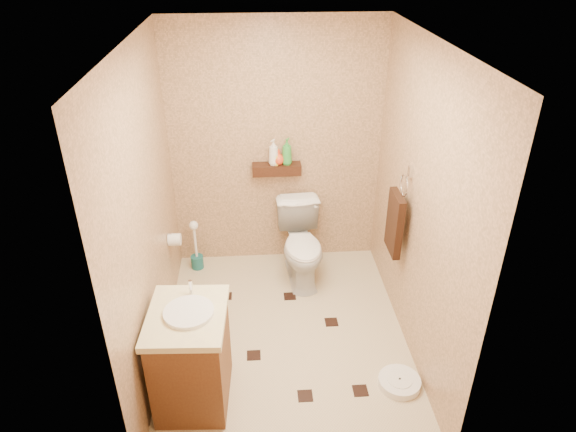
{
  "coord_description": "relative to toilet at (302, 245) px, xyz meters",
  "views": [
    {
      "loc": [
        -0.22,
        -3.27,
        3.01
      ],
      "look_at": [
        0.04,
        0.25,
        1.02
      ],
      "focal_mm": 32.0,
      "sensor_mm": 36.0,
      "label": 1
    }
  ],
  "objects": [
    {
      "name": "wall_shelf",
      "position": [
        -0.22,
        0.34,
        0.65
      ],
      "size": [
        0.46,
        0.14,
        0.1
      ],
      "primitive_type": "cube",
      "color": "#3D1E10",
      "rests_on": "wall_back"
    },
    {
      "name": "toilet_paper",
      "position": [
        -1.16,
        -0.18,
        0.23
      ],
      "size": [
        0.12,
        0.11,
        0.12
      ],
      "color": "white",
      "rests_on": "wall_left"
    },
    {
      "name": "wall_front",
      "position": [
        -0.22,
        -2.08,
        0.83
      ],
      "size": [
        2.0,
        0.04,
        2.4
      ],
      "primitive_type": "cube",
      "color": "tan",
      "rests_on": "ground"
    },
    {
      "name": "bathroom_scale",
      "position": [
        0.6,
        -1.42,
        -0.34
      ],
      "size": [
        0.34,
        0.34,
        0.06
      ],
      "rotation": [
        0.0,
        0.0,
        -0.08
      ],
      "color": "white",
      "rests_on": "ground"
    },
    {
      "name": "toilet",
      "position": [
        0.0,
        0.0,
        0.0
      ],
      "size": [
        0.47,
        0.76,
        0.75
      ],
      "primitive_type": "imported",
      "rotation": [
        0.0,
        0.0,
        0.07
      ],
      "color": "white",
      "rests_on": "ground"
    },
    {
      "name": "bottle_d",
      "position": [
        -0.12,
        0.34,
        0.82
      ],
      "size": [
        0.13,
        0.13,
        0.25
      ],
      "primitive_type": "imported",
      "rotation": [
        0.0,
        0.0,
        2.54
      ],
      "color": "green",
      "rests_on": "wall_shelf"
    },
    {
      "name": "ground",
      "position": [
        -0.22,
        -0.83,
        -0.37
      ],
      "size": [
        2.5,
        2.5,
        0.0
      ],
      "primitive_type": "plane",
      "color": "beige",
      "rests_on": "ground"
    },
    {
      "name": "wall_back",
      "position": [
        -0.22,
        0.42,
        0.83
      ],
      "size": [
        2.0,
        0.04,
        2.4
      ],
      "primitive_type": "cube",
      "color": "tan",
      "rests_on": "ground"
    },
    {
      "name": "bottle_b",
      "position": [
        -0.22,
        0.34,
        0.77
      ],
      "size": [
        0.09,
        0.09,
        0.15
      ],
      "primitive_type": "imported",
      "rotation": [
        0.0,
        0.0,
        3.88
      ],
      "color": "#FFEF35",
      "rests_on": "wall_shelf"
    },
    {
      "name": "wall_right",
      "position": [
        0.78,
        -0.83,
        0.83
      ],
      "size": [
        0.04,
        2.5,
        2.4
      ],
      "primitive_type": "cube",
      "color": "tan",
      "rests_on": "ground"
    },
    {
      "name": "towel_ring",
      "position": [
        0.7,
        -0.58,
        0.57
      ],
      "size": [
        0.12,
        0.3,
        0.76
      ],
      "color": "silver",
      "rests_on": "wall_right"
    },
    {
      "name": "bottle_c",
      "position": [
        -0.2,
        0.34,
        0.77
      ],
      "size": [
        0.13,
        0.13,
        0.14
      ],
      "primitive_type": "imported",
      "rotation": [
        0.0,
        0.0,
        3.0
      ],
      "color": "red",
      "rests_on": "wall_shelf"
    },
    {
      "name": "ceiling",
      "position": [
        -0.22,
        -0.83,
        2.03
      ],
      "size": [
        2.0,
        2.5,
        0.02
      ],
      "primitive_type": "cube",
      "color": "white",
      "rests_on": "wall_back"
    },
    {
      "name": "toilet_brush",
      "position": [
        -1.04,
        0.24,
        -0.18
      ],
      "size": [
        0.12,
        0.12,
        0.54
      ],
      "color": "#175B5E",
      "rests_on": "ground"
    },
    {
      "name": "wall_left",
      "position": [
        -1.22,
        -0.83,
        0.83
      ],
      "size": [
        0.04,
        2.5,
        2.4
      ],
      "primitive_type": "cube",
      "color": "tan",
      "rests_on": "ground"
    },
    {
      "name": "vanity",
      "position": [
        -0.92,
        -1.41,
        0.03
      ],
      "size": [
        0.56,
        0.66,
        0.9
      ],
      "rotation": [
        0.0,
        0.0,
        -0.05
      ],
      "color": "brown",
      "rests_on": "ground"
    },
    {
      "name": "bottle_a",
      "position": [
        -0.25,
        0.34,
        0.82
      ],
      "size": [
        0.13,
        0.13,
        0.25
      ],
      "primitive_type": "imported",
      "rotation": [
        0.0,
        0.0,
        5.73
      ],
      "color": "white",
      "rests_on": "wall_shelf"
    },
    {
      "name": "floor_accents",
      "position": [
        -0.16,
        -0.87,
        -0.37
      ],
      "size": [
        1.15,
        1.33,
        0.01
      ],
      "color": "black",
      "rests_on": "ground"
    }
  ]
}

